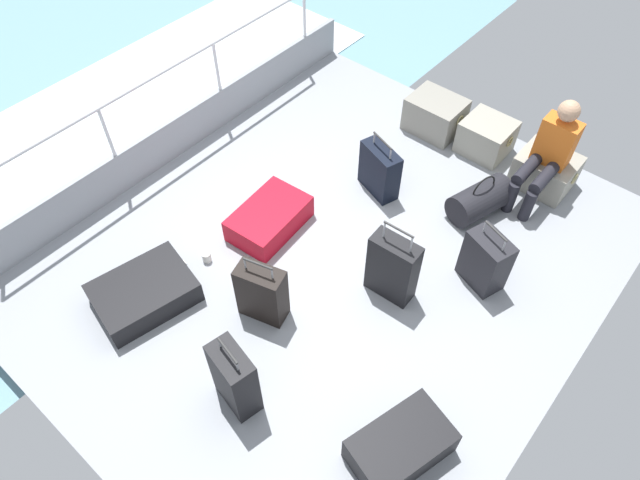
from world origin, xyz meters
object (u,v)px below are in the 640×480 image
at_px(suitcase_1, 400,446).
at_px(suitcase_5, 380,170).
at_px(cargo_crate_1, 486,137).
at_px(suitcase_7, 392,268).
at_px(suitcase_6, 144,293).
at_px(duffel_bag, 480,200).
at_px(suitcase_0, 485,261).
at_px(paper_cup, 207,257).
at_px(suitcase_3, 269,219).
at_px(suitcase_2, 235,379).
at_px(cargo_crate_2, 545,171).
at_px(passenger_seated, 549,152).
at_px(cargo_crate_0, 435,115).
at_px(suitcase_4, 262,293).

distance_m(suitcase_1, suitcase_5, 2.68).
distance_m(cargo_crate_1, suitcase_7, 2.19).
distance_m(suitcase_6, duffel_bag, 3.23).
distance_m(suitcase_0, paper_cup, 2.48).
bearing_deg(paper_cup, suitcase_3, 76.42).
height_order(suitcase_2, suitcase_5, suitcase_2).
xyz_separation_m(suitcase_5, duffel_bag, (0.93, 0.38, -0.10)).
bearing_deg(duffel_bag, suitcase_2, -97.80).
xyz_separation_m(suitcase_7, duffel_bag, (0.11, 1.32, -0.16)).
relative_size(suitcase_3, duffel_bag, 1.19).
bearing_deg(suitcase_7, cargo_crate_2, 79.08).
distance_m(passenger_seated, duffel_bag, 0.77).
xyz_separation_m(passenger_seated, suitcase_2, (-0.69, -3.48, -0.22)).
distance_m(suitcase_2, duffel_bag, 2.91).
bearing_deg(duffel_bag, cargo_crate_0, 142.68).
bearing_deg(paper_cup, suitcase_7, 29.04).
bearing_deg(suitcase_2, duffel_bag, 82.20).
bearing_deg(suitcase_4, suitcase_1, -8.54).
bearing_deg(passenger_seated, paper_cup, -124.42).
height_order(passenger_seated, suitcase_1, passenger_seated).
bearing_deg(suitcase_4, suitcase_5, 94.50).
bearing_deg(suitcase_4, paper_cup, 175.73).
xyz_separation_m(cargo_crate_1, suitcase_5, (-0.51, -1.22, 0.08)).
distance_m(suitcase_5, suitcase_7, 1.25).
height_order(passenger_seated, suitcase_0, passenger_seated).
xyz_separation_m(suitcase_5, suitcase_7, (0.83, -0.94, 0.06)).
xyz_separation_m(suitcase_0, suitcase_3, (-1.85, -0.77, -0.15)).
height_order(cargo_crate_2, suitcase_4, suitcase_4).
xyz_separation_m(suitcase_1, duffel_bag, (-0.79, 2.43, 0.03)).
height_order(cargo_crate_1, suitcase_6, cargo_crate_1).
bearing_deg(suitcase_0, cargo_crate_2, 95.36).
relative_size(suitcase_4, paper_cup, 6.89).
distance_m(cargo_crate_0, passenger_seated, 1.38).
bearing_deg(suitcase_0, suitcase_2, -110.87).
height_order(cargo_crate_2, suitcase_2, suitcase_2).
relative_size(suitcase_6, suitcase_7, 1.11).
distance_m(suitcase_5, duffel_bag, 1.01).
bearing_deg(suitcase_1, suitcase_6, -172.04).
bearing_deg(suitcase_2, suitcase_0, 69.13).
relative_size(suitcase_2, suitcase_7, 0.90).
distance_m(suitcase_2, suitcase_6, 1.28).
xyz_separation_m(suitcase_3, suitcase_5, (0.48, 1.09, 0.14)).
xyz_separation_m(suitcase_2, suitcase_5, (-0.54, 2.50, -0.06)).
relative_size(cargo_crate_1, suitcase_1, 0.66).
bearing_deg(suitcase_3, suitcase_2, -54.24).
relative_size(suitcase_5, suitcase_7, 0.78).
xyz_separation_m(passenger_seated, suitcase_6, (-1.95, -3.37, -0.43)).
distance_m(cargo_crate_1, passenger_seated, 0.84).
distance_m(cargo_crate_0, suitcase_0, 2.09).
height_order(suitcase_0, suitcase_5, suitcase_0).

